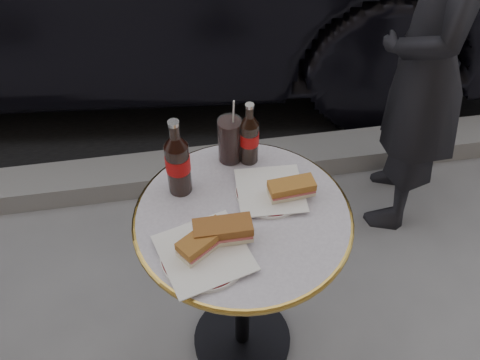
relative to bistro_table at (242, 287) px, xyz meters
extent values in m
plane|color=gray|center=(0.00, 0.00, -0.37)|extent=(80.00, 80.00, 0.00)
cube|color=gray|center=(0.00, 0.90, -0.32)|extent=(40.00, 0.20, 0.12)
cylinder|color=white|center=(-0.12, -0.13, 0.37)|extent=(0.25, 0.25, 0.01)
cylinder|color=white|center=(0.09, 0.07, 0.37)|extent=(0.24, 0.24, 0.01)
cube|color=#9A5E27|center=(-0.12, -0.11, 0.40)|extent=(0.15, 0.13, 0.05)
cube|color=brown|center=(-0.07, -0.08, 0.41)|extent=(0.15, 0.07, 0.05)
cube|color=#A86A2A|center=(0.15, 0.04, 0.40)|extent=(0.14, 0.07, 0.05)
cylinder|color=black|center=(0.00, 0.23, 0.44)|extent=(0.09, 0.09, 0.15)
imported|color=black|center=(0.79, 0.58, 0.39)|extent=(0.54, 0.64, 1.51)
camera|label=1|loc=(-0.17, -0.96, 1.50)|focal=40.00mm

